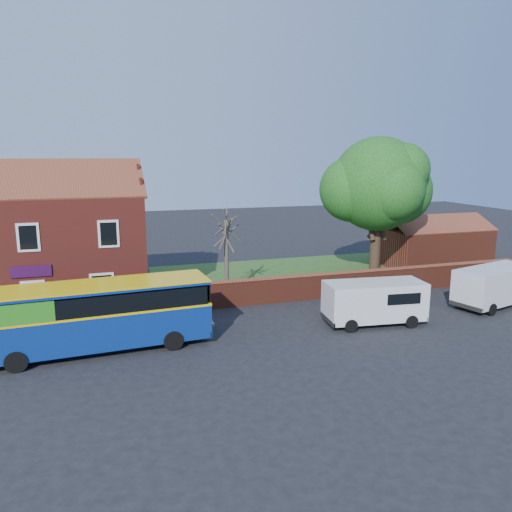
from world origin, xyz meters
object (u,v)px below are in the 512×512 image
object	(u,v)px
bus	(87,314)
large_tree	(378,187)
van_far	(495,285)
van_near	(375,301)

from	to	relation	value
bus	large_tree	distance (m)	21.63
bus	large_tree	bearing A→B (deg)	18.88
van_far	bus	bearing A→B (deg)	165.38
van_far	large_tree	world-z (taller)	large_tree
van_near	van_far	bearing A→B (deg)	10.82
van_far	large_tree	bearing A→B (deg)	97.12
van_near	bus	bearing A→B (deg)	-175.84
bus	van_far	bearing A→B (deg)	-3.62
van_near	large_tree	xyz separation A→B (m)	(5.12, 8.71, 5.31)
van_far	large_tree	distance (m)	10.17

